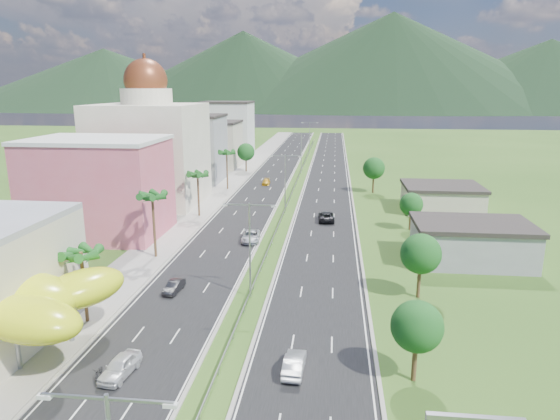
% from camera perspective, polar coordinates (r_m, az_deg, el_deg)
% --- Properties ---
extents(ground, '(500.00, 500.00, 0.00)m').
position_cam_1_polar(ground, '(49.07, -5.38, -14.53)').
color(ground, '#2D5119').
rests_on(ground, ground).
extents(road_left, '(11.00, 260.00, 0.04)m').
position_cam_1_polar(road_left, '(135.27, -0.90, 3.99)').
color(road_left, black).
rests_on(road_left, ground).
extents(road_right, '(11.00, 260.00, 0.04)m').
position_cam_1_polar(road_right, '(134.26, 5.48, 3.85)').
color(road_right, black).
rests_on(road_right, ground).
extents(sidewalk_left, '(7.00, 260.00, 0.12)m').
position_cam_1_polar(sidewalk_left, '(136.75, -4.87, 4.07)').
color(sidewalk_left, gray).
rests_on(sidewalk_left, ground).
extents(median_guardrail, '(0.10, 216.06, 0.76)m').
position_cam_1_polar(median_guardrail, '(116.79, 1.65, 2.69)').
color(median_guardrail, gray).
rests_on(median_guardrail, ground).
extents(streetlight_median_b, '(6.04, 0.25, 11.00)m').
position_cam_1_polar(streetlight_median_b, '(55.53, -3.48, -3.48)').
color(streetlight_median_b, gray).
rests_on(streetlight_median_b, ground).
extents(streetlight_median_c, '(6.04, 0.25, 11.00)m').
position_cam_1_polar(streetlight_median_c, '(94.13, 0.60, 3.77)').
color(streetlight_median_c, gray).
rests_on(streetlight_median_c, ground).
extents(streetlight_median_d, '(6.04, 0.25, 11.00)m').
position_cam_1_polar(streetlight_median_d, '(138.51, 2.45, 7.02)').
color(streetlight_median_d, gray).
rests_on(streetlight_median_d, ground).
extents(streetlight_median_e, '(6.04, 0.25, 11.00)m').
position_cam_1_polar(streetlight_median_e, '(183.19, 3.41, 8.69)').
color(streetlight_median_e, gray).
rests_on(streetlight_median_e, ground).
extents(lime_canopy, '(18.00, 15.00, 7.40)m').
position_cam_1_polar(lime_canopy, '(51.40, -29.19, -8.84)').
color(lime_canopy, '#CBDB15').
rests_on(lime_canopy, ground).
extents(pink_shophouse, '(20.00, 15.00, 15.00)m').
position_cam_1_polar(pink_shophouse, '(84.46, -19.96, 2.27)').
color(pink_shophouse, '#CD5468').
rests_on(pink_shophouse, ground).
extents(domed_building, '(20.00, 20.00, 28.70)m').
position_cam_1_polar(domed_building, '(104.74, -14.66, 6.90)').
color(domed_building, beige).
rests_on(domed_building, ground).
extents(midrise_grey, '(16.00, 15.00, 16.00)m').
position_cam_1_polar(midrise_grey, '(128.35, -10.22, 6.83)').
color(midrise_grey, gray).
rests_on(midrise_grey, ground).
extents(midrise_beige, '(16.00, 15.00, 13.00)m').
position_cam_1_polar(midrise_beige, '(149.61, -7.83, 7.33)').
color(midrise_beige, '#BCB59B').
rests_on(midrise_beige, ground).
extents(midrise_white, '(16.00, 15.00, 18.00)m').
position_cam_1_polar(midrise_white, '(171.66, -6.00, 9.05)').
color(midrise_white, silver).
rests_on(midrise_white, ground).
extents(shed_near, '(15.00, 10.00, 5.00)m').
position_cam_1_polar(shed_near, '(72.86, 21.03, -3.65)').
color(shed_near, gray).
rests_on(shed_near, ground).
extents(shed_far, '(14.00, 12.00, 4.40)m').
position_cam_1_polar(shed_far, '(101.65, 17.96, 1.23)').
color(shed_far, '#BCB59B').
rests_on(shed_far, ground).
extents(palm_tree_b, '(3.60, 3.60, 8.10)m').
position_cam_1_polar(palm_tree_b, '(53.14, -21.78, -4.94)').
color(palm_tree_b, '#47301C').
rests_on(palm_tree_b, ground).
extents(palm_tree_c, '(3.60, 3.60, 9.60)m').
position_cam_1_polar(palm_tree_c, '(70.34, -14.39, 1.30)').
color(palm_tree_c, '#47301C').
rests_on(palm_tree_c, ground).
extents(palm_tree_d, '(3.60, 3.60, 8.60)m').
position_cam_1_polar(palm_tree_d, '(91.98, -9.39, 3.84)').
color(palm_tree_d, '#47301C').
rests_on(palm_tree_d, ground).
extents(palm_tree_e, '(3.60, 3.60, 9.40)m').
position_cam_1_polar(palm_tree_e, '(115.85, -6.11, 6.39)').
color(palm_tree_e, '#47301C').
rests_on(palm_tree_e, ground).
extents(leafy_tree_lfar, '(4.90, 4.90, 8.05)m').
position_cam_1_polar(leafy_tree_lfar, '(140.52, -3.92, 6.62)').
color(leafy_tree_lfar, '#47301C').
rests_on(leafy_tree_lfar, ground).
extents(leafy_tree_ra, '(4.20, 4.20, 6.90)m').
position_cam_1_polar(leafy_tree_ra, '(42.14, 15.38, -12.73)').
color(leafy_tree_ra, '#47301C').
rests_on(leafy_tree_ra, ground).
extents(leafy_tree_rb, '(4.55, 4.55, 7.47)m').
position_cam_1_polar(leafy_tree_rb, '(58.02, 15.80, -4.86)').
color(leafy_tree_rb, '#47301C').
rests_on(leafy_tree_rb, ground).
extents(leafy_tree_rc, '(3.85, 3.85, 6.33)m').
position_cam_1_polar(leafy_tree_rc, '(85.35, 14.77, 0.62)').
color(leafy_tree_rc, '#47301C').
rests_on(leafy_tree_rc, ground).
extents(leafy_tree_rd, '(4.90, 4.90, 8.05)m').
position_cam_1_polar(leafy_tree_rd, '(113.95, 10.68, 4.71)').
color(leafy_tree_rd, '#47301C').
rests_on(leafy_tree_rd, ground).
extents(mountain_ridge, '(860.00, 140.00, 90.00)m').
position_cam_1_polar(mountain_ridge, '(495.39, 12.36, 10.90)').
color(mountain_ridge, black).
rests_on(mountain_ridge, ground).
extents(car_white_near_left, '(2.47, 4.92, 1.61)m').
position_cam_1_polar(car_white_near_left, '(45.17, -17.82, -16.66)').
color(car_white_near_left, silver).
rests_on(car_white_near_left, road_left).
extents(car_dark_left, '(1.72, 4.10, 1.32)m').
position_cam_1_polar(car_dark_left, '(60.06, -12.02, -8.54)').
color(car_dark_left, black).
rests_on(car_dark_left, road_left).
extents(car_silver_mid_left, '(3.20, 5.96, 1.59)m').
position_cam_1_polar(car_silver_mid_left, '(77.43, -3.36, -3.00)').
color(car_silver_mid_left, '#B0B2B8').
rests_on(car_silver_mid_left, road_left).
extents(car_yellow_far_left, '(2.09, 4.58, 1.30)m').
position_cam_1_polar(car_yellow_far_left, '(122.16, -1.59, 3.23)').
color(car_yellow_far_left, '#C58E17').
rests_on(car_yellow_far_left, road_left).
extents(car_silver_right, '(1.81, 4.68, 1.52)m').
position_cam_1_polar(car_silver_right, '(43.69, 1.64, -17.13)').
color(car_silver_right, '#B0B2B8').
rests_on(car_silver_right, road_right).
extents(car_dark_far_right, '(3.02, 6.08, 1.66)m').
position_cam_1_polar(car_dark_far_right, '(89.26, 5.32, -0.72)').
color(car_dark_far_right, black).
rests_on(car_dark_far_right, road_right).
extents(motorcycle, '(0.70, 1.75, 1.09)m').
position_cam_1_polar(motorcycle, '(45.68, -20.04, -16.86)').
color(motorcycle, black).
rests_on(motorcycle, road_left).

